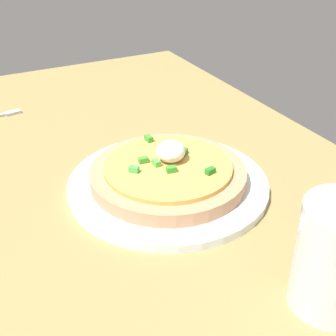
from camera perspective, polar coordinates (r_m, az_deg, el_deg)
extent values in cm
cube|color=#96824C|center=(66.06, -7.87, -2.76)|extent=(103.42, 74.06, 3.25)
cylinder|color=white|center=(62.79, 0.00, -2.00)|extent=(27.30, 27.30, 1.11)
cylinder|color=tan|center=(61.99, 0.00, -0.84)|extent=(21.12, 21.12, 1.89)
cylinder|color=#E0AB51|center=(61.34, 0.00, 0.16)|extent=(17.27, 17.27, 0.61)
ellipsoid|color=white|center=(61.55, 0.34, 2.11)|extent=(3.94, 3.94, 2.81)
cube|color=#49B44F|center=(59.55, -4.25, -0.16)|extent=(1.47, 1.47, 0.80)
cube|color=#2B832D|center=(63.52, 1.96, 2.03)|extent=(1.41, 1.50, 0.80)
cube|color=green|center=(67.07, -2.40, 3.67)|extent=(1.36, 0.94, 0.80)
cube|color=green|center=(61.58, -3.08, 1.00)|extent=(0.90, 1.34, 0.80)
cube|color=#54B048|center=(60.86, -1.46, 0.65)|extent=(1.30, 0.83, 0.80)
cube|color=green|center=(59.38, 0.41, -0.17)|extent=(1.02, 1.40, 0.80)
cube|color=#277E2A|center=(59.29, 5.27, -0.37)|extent=(1.05, 1.42, 0.80)
cylinder|color=#A7681B|center=(47.35, 19.93, -12.14)|extent=(7.04, 7.04, 6.67)
cube|color=#B7B7BC|center=(89.46, -18.71, 6.55)|extent=(1.85, 2.99, 0.50)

